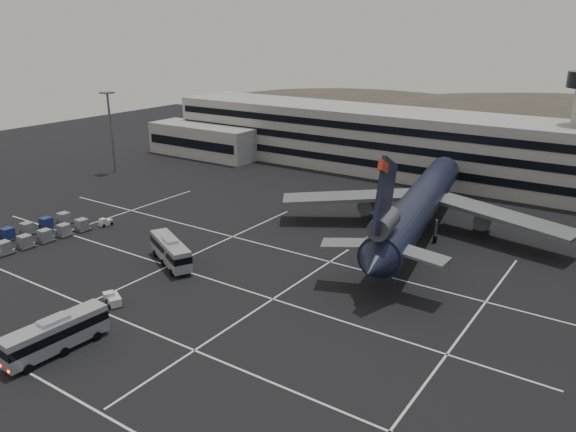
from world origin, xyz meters
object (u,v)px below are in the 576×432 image
object	(u,v)px
bus_far	(171,250)
bus_near	(56,334)
trijet_main	(419,205)
tug_a	(105,222)
uld_cluster	(36,232)

from	to	relation	value
bus_far	bus_near	bearing A→B (deg)	-137.01
trijet_main	bus_far	world-z (taller)	trijet_main
bus_far	tug_a	world-z (taller)	bus_far
trijet_main	bus_far	xyz separation A→B (m)	(-24.49, -30.04, -3.12)
bus_far	uld_cluster	distance (m)	25.67
bus_far	uld_cluster	size ratio (longest dim) A/B	0.70
trijet_main	bus_far	distance (m)	38.88
trijet_main	tug_a	distance (m)	51.94
bus_far	uld_cluster	world-z (taller)	bus_far
trijet_main	tug_a	xyz separation A→B (m)	(-45.41, -24.78, -4.65)
bus_far	uld_cluster	bearing A→B (deg)	127.14
tug_a	uld_cluster	size ratio (longest dim) A/B	0.14
tug_a	trijet_main	bearing A→B (deg)	31.49
bus_far	tug_a	xyz separation A→B (m)	(-20.92, 5.26, -1.52)
tug_a	uld_cluster	world-z (taller)	uld_cluster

